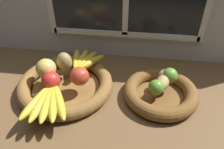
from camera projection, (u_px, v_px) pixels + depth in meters
The scene contains 14 objects.
ground_plane at pixel (117, 100), 83.50cm from camera, with size 140.00×90.00×3.00cm, color brown.
fruit_bowl_left at pixel (66, 85), 84.69cm from camera, with size 36.17×36.17×4.97cm.
fruit_bowl_right at pixel (160, 93), 80.95cm from camera, with size 27.21×27.21×4.97cm.
apple_red_front at pixel (51, 80), 77.16cm from camera, with size 6.64×6.64×6.64cm, color red.
apple_red_right at pixel (80, 76), 78.85cm from camera, with size 6.92×6.92×6.92cm, color #CC422D.
apple_golden_left at pixel (46, 69), 82.01cm from camera, with size 7.54×7.54×7.54cm, color #DBB756.
pear_brown at pixel (64, 62), 85.50cm from camera, with size 5.72×6.35×7.71cm, color olive.
banana_bunch_front at pixel (48, 100), 71.75cm from camera, with size 16.25×19.99×3.15cm.
banana_bunch_back at pixel (83, 61), 90.19cm from camera, with size 14.90×16.70×2.82cm.
potato_large at pixel (162, 83), 78.01cm from camera, with size 7.20×4.56×4.37cm, color tan.
potato_back at pixel (167, 76), 80.85cm from camera, with size 6.30×5.54×4.68cm, color tan.
lime_near at pixel (156, 87), 75.17cm from camera, with size 5.44×5.44×5.44cm, color olive.
lime_far at pixel (170, 76), 80.05cm from camera, with size 5.79×5.79×5.79cm, color olive.
chili_pepper at pixel (162, 87), 78.00cm from camera, with size 1.98×1.98×11.36cm, color red.
Camera 1 is at (5.92, -60.10, 56.98)cm, focal length 35.38 mm.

